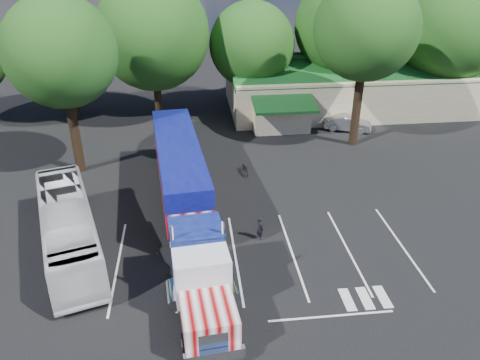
{
  "coord_description": "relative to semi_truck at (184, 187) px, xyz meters",
  "views": [
    {
      "loc": [
        -2.07,
        -26.77,
        15.87
      ],
      "look_at": [
        0.85,
        -0.72,
        2.0
      ],
      "focal_mm": 35.0,
      "sensor_mm": 36.0,
      "label": 1
    }
  ],
  "objects": [
    {
      "name": "tree_near_right",
      "position": [
        14.19,
        10.6,
        7.0
      ],
      "size": [
        8.0,
        8.0,
        13.5
      ],
      "color": "black",
      "rests_on": "ground"
    },
    {
      "name": "bicycle",
      "position": [
        4.49,
        6.17,
        -2.02
      ],
      "size": [
        0.73,
        1.71,
        0.87
      ],
      "primitive_type": "imported",
      "rotation": [
        0.0,
        0.0,
        0.09
      ],
      "color": "black",
      "rests_on": "ground"
    },
    {
      "name": "tour_bus",
      "position": [
        -6.38,
        -2.28,
        -0.91
      ],
      "size": [
        5.72,
        11.39,
        3.1
      ],
      "primitive_type": "imported",
      "rotation": [
        0.0,
        0.0,
        0.3
      ],
      "color": "silver",
      "rests_on": "ground"
    },
    {
      "name": "tree_row_e",
      "position": [
        15.69,
        20.1,
        5.63
      ],
      "size": [
        9.6,
        9.6,
        12.9
      ],
      "color": "black",
      "rests_on": "ground"
    },
    {
      "name": "tree_row_c",
      "position": [
        -2.31,
        18.3,
        5.58
      ],
      "size": [
        10.0,
        10.0,
        13.05
      ],
      "color": "black",
      "rests_on": "ground"
    },
    {
      "name": "woman",
      "position": [
        4.29,
        -2.32,
        -1.71
      ],
      "size": [
        0.56,
        0.65,
        1.5
      ],
      "primitive_type": "imported",
      "rotation": [
        0.0,
        0.0,
        2.02
      ],
      "color": "black",
      "rests_on": "ground"
    },
    {
      "name": "ground",
      "position": [
        2.69,
        2.1,
        -2.46
      ],
      "size": [
        120.0,
        120.0,
        0.0
      ],
      "primitive_type": "plane",
      "color": "black",
      "rests_on": "ground"
    },
    {
      "name": "tree_row_f",
      "position": [
        25.69,
        18.9,
        5.33
      ],
      "size": [
        10.4,
        10.4,
        13.0
      ],
      "color": "black",
      "rests_on": "ground"
    },
    {
      "name": "event_hall",
      "position": [
        16.43,
        19.9,
        -0.25
      ],
      "size": [
        24.2,
        14.12,
        5.55
      ],
      "color": "beige",
      "rests_on": "ground"
    },
    {
      "name": "tree_row_b",
      "position": [
        -10.31,
        19.9,
        4.68
      ],
      "size": [
        8.4,
        8.4,
        11.35
      ],
      "color": "black",
      "rests_on": "ground"
    },
    {
      "name": "semi_truck",
      "position": [
        0.0,
        0.0,
        0.0
      ],
      "size": [
        4.67,
        20.89,
        4.34
      ],
      "rotation": [
        0.0,
        0.0,
        0.1
      ],
      "color": "black",
      "rests_on": "ground"
    },
    {
      "name": "silver_sedan",
      "position": [
        14.69,
        13.63,
        -1.77
      ],
      "size": [
        4.42,
        2.88,
        1.38
      ],
      "primitive_type": "imported",
      "rotation": [
        0.0,
        0.0,
        1.2
      ],
      "color": "#A3A5AB",
      "rests_on": "ground"
    },
    {
      "name": "tree_row_d",
      "position": [
        6.69,
        19.6,
        4.13
      ],
      "size": [
        8.0,
        8.0,
        10.6
      ],
      "color": "black",
      "rests_on": "ground"
    },
    {
      "name": "tree_near_left",
      "position": [
        -7.81,
        8.1,
        6.35
      ],
      "size": [
        7.6,
        7.6,
        12.65
      ],
      "color": "black",
      "rests_on": "ground"
    }
  ]
}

